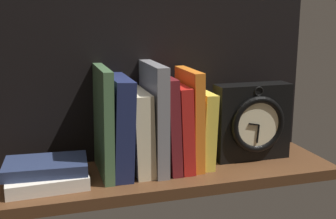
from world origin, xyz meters
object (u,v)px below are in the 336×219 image
book_green_romantic (103,122)px  book_cream_twain (138,131)px  book_yellow_seinlanguage (201,128)px  book_gray_chess (154,117)px  book_navy_bierce (119,125)px  book_maroon_dawkins (166,122)px  book_red_requiem (178,125)px  framed_clock (253,122)px  book_stack_side (46,173)px  book_orange_pandolfini (189,118)px

book_green_romantic → book_cream_twain: book_green_romantic is taller
book_yellow_seinlanguage → book_gray_chess: bearing=180.0°
book_navy_bierce → book_maroon_dawkins: bearing=0.0°
book_navy_bierce → book_red_requiem: 13.84cm
framed_clock → book_stack_side: framed_clock is taller
book_red_requiem → book_cream_twain: bearing=180.0°
book_yellow_seinlanguage → book_stack_side: size_ratio=0.99×
book_gray_chess → framed_clock: book_gray_chess is taller
book_stack_side → book_gray_chess: bearing=7.6°
book_cream_twain → framed_clock: bearing=-1.1°
book_navy_bierce → book_maroon_dawkins: size_ratio=1.01×
book_stack_side → book_yellow_seinlanguage: bearing=5.2°
book_orange_pandolfini → book_stack_side: 34.09cm
book_stack_side → book_cream_twain: bearing=9.0°
book_navy_bierce → book_orange_pandolfini: bearing=0.0°
book_cream_twain → book_maroon_dawkins: (6.56, 0.00, 1.55)cm
book_green_romantic → book_stack_side: book_green_romantic is taller
book_gray_chess → book_maroon_dawkins: 3.18cm
book_cream_twain → book_gray_chess: 4.73cm
book_green_romantic → book_maroon_dawkins: bearing=0.0°
book_gray_chess → book_yellow_seinlanguage: book_gray_chess is taller
book_yellow_seinlanguage → framed_clock: size_ratio=0.95×
book_red_requiem → book_orange_pandolfini: 3.25cm
book_green_romantic → book_navy_bierce: (3.39, 0.00, -1.12)cm
book_gray_chess → book_stack_side: size_ratio=1.38×
book_gray_chess → book_red_requiem: bearing=0.0°
book_navy_bierce → book_yellow_seinlanguage: bearing=0.0°
book_yellow_seinlanguage → book_navy_bierce: bearing=180.0°
book_cream_twain → book_maroon_dawkins: 6.74cm
book_yellow_seinlanguage → book_maroon_dawkins: bearing=180.0°
book_green_romantic → book_maroon_dawkins: size_ratio=1.11×
book_gray_chess → book_maroon_dawkins: bearing=0.0°
book_maroon_dawkins → book_yellow_seinlanguage: bearing=0.0°
book_cream_twain → book_maroon_dawkins: bearing=0.0°
book_gray_chess → book_navy_bierce: bearing=180.0°
book_gray_chess → framed_clock: 24.87cm
book_cream_twain → book_yellow_seinlanguage: bearing=0.0°
book_green_romantic → book_navy_bierce: size_ratio=1.10×
book_navy_bierce → book_stack_side: (-16.15, -3.24, -8.27)cm
framed_clock → book_stack_side: size_ratio=1.05×
book_red_requiem → book_yellow_seinlanguage: (5.75, 0.00, -1.00)cm
book_cream_twain → book_red_requiem: book_red_requiem is taller
book_gray_chess → book_yellow_seinlanguage: bearing=0.0°
book_gray_chess → book_yellow_seinlanguage: 11.98cm
book_stack_side → book_red_requiem: bearing=6.2°
book_red_requiem → book_orange_pandolfini: size_ratio=0.86×
book_maroon_dawkins → book_orange_pandolfini: bearing=0.0°
book_cream_twain → framed_clock: same height
book_stack_side → book_navy_bierce: bearing=11.4°
book_gray_chess → book_stack_side: book_gray_chess is taller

